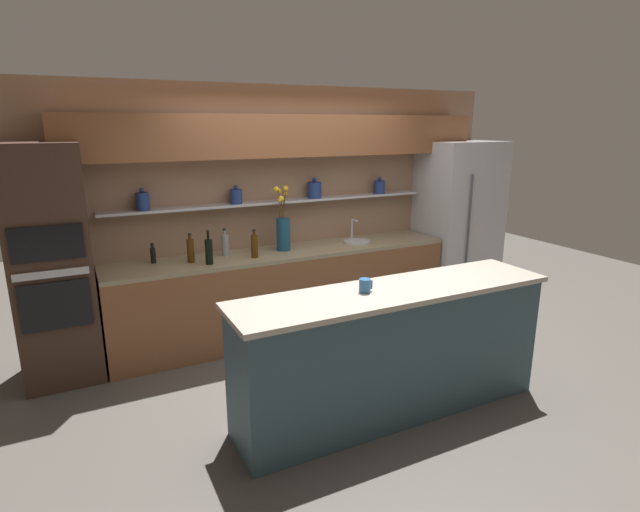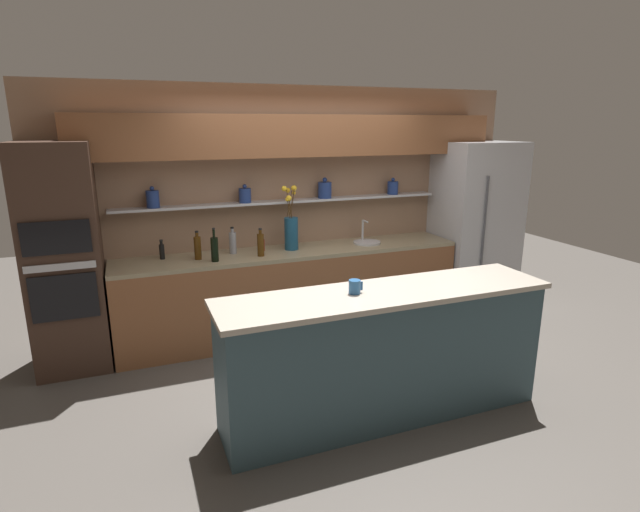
{
  "view_description": "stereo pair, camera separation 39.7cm",
  "coord_description": "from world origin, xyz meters",
  "px_view_note": "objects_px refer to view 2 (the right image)",
  "views": [
    {
      "loc": [
        -2.08,
        -3.44,
        2.21
      ],
      "look_at": [
        -0.18,
        0.35,
        1.08
      ],
      "focal_mm": 28.0,
      "sensor_mm": 36.0,
      "label": 1
    },
    {
      "loc": [
        -1.72,
        -3.6,
        2.21
      ],
      "look_at": [
        -0.18,
        0.35,
        1.08
      ],
      "focal_mm": 28.0,
      "sensor_mm": 36.0,
      "label": 2
    }
  ],
  "objects_px": {
    "oven_tower": "(64,260)",
    "coffee_mug": "(355,287)",
    "bottle_spirit_0": "(233,242)",
    "bottle_sauce_3": "(162,251)",
    "sink_fixture": "(367,241)",
    "bottle_spirit_5": "(261,244)",
    "refrigerator": "(475,227)",
    "flower_vase": "(291,229)",
    "bottle_spirit_2": "(198,247)",
    "bottle_sauce_4": "(262,244)",
    "bottle_wine_1": "(215,249)"
  },
  "relations": [
    {
      "from": "sink_fixture",
      "to": "coffee_mug",
      "type": "relative_size",
      "value": 2.86
    },
    {
      "from": "bottle_spirit_5",
      "to": "refrigerator",
      "type": "bearing_deg",
      "value": 1.47
    },
    {
      "from": "bottle_wine_1",
      "to": "bottle_sauce_4",
      "type": "bearing_deg",
      "value": 24.11
    },
    {
      "from": "bottle_wine_1",
      "to": "coffee_mug",
      "type": "height_order",
      "value": "bottle_wine_1"
    },
    {
      "from": "coffee_mug",
      "to": "sink_fixture",
      "type": "bearing_deg",
      "value": 61.0
    },
    {
      "from": "oven_tower",
      "to": "flower_vase",
      "type": "bearing_deg",
      "value": 1.24
    },
    {
      "from": "bottle_spirit_2",
      "to": "bottle_sauce_4",
      "type": "xyz_separation_m",
      "value": [
        0.68,
        0.1,
        -0.05
      ]
    },
    {
      "from": "oven_tower",
      "to": "bottle_spirit_0",
      "type": "distance_m",
      "value": 1.54
    },
    {
      "from": "oven_tower",
      "to": "bottle_wine_1",
      "type": "height_order",
      "value": "oven_tower"
    },
    {
      "from": "bottle_sauce_4",
      "to": "oven_tower",
      "type": "bearing_deg",
      "value": -176.93
    },
    {
      "from": "bottle_spirit_5",
      "to": "sink_fixture",
      "type": "bearing_deg",
      "value": 5.38
    },
    {
      "from": "bottle_spirit_2",
      "to": "bottle_sauce_3",
      "type": "height_order",
      "value": "bottle_spirit_2"
    },
    {
      "from": "oven_tower",
      "to": "bottle_spirit_2",
      "type": "height_order",
      "value": "oven_tower"
    },
    {
      "from": "oven_tower",
      "to": "bottle_spirit_5",
      "type": "xyz_separation_m",
      "value": [
        1.78,
        -0.1,
        0.01
      ]
    },
    {
      "from": "flower_vase",
      "to": "bottle_spirit_0",
      "type": "distance_m",
      "value": 0.62
    },
    {
      "from": "refrigerator",
      "to": "sink_fixture",
      "type": "distance_m",
      "value": 1.42
    },
    {
      "from": "bottle_spirit_0",
      "to": "bottle_sauce_4",
      "type": "xyz_separation_m",
      "value": [
        0.31,
        0.0,
        -0.04
      ]
    },
    {
      "from": "oven_tower",
      "to": "bottle_sauce_4",
      "type": "bearing_deg",
      "value": 3.07
    },
    {
      "from": "refrigerator",
      "to": "bottle_sauce_4",
      "type": "height_order",
      "value": "refrigerator"
    },
    {
      "from": "bottle_wine_1",
      "to": "bottle_sauce_4",
      "type": "relative_size",
      "value": 1.93
    },
    {
      "from": "bottle_spirit_2",
      "to": "coffee_mug",
      "type": "bearing_deg",
      "value": -63.42
    },
    {
      "from": "oven_tower",
      "to": "bottle_spirit_2",
      "type": "xyz_separation_m",
      "value": [
        1.17,
        -0.0,
        0.01
      ]
    },
    {
      "from": "sink_fixture",
      "to": "coffee_mug",
      "type": "distance_m",
      "value": 2.01
    },
    {
      "from": "refrigerator",
      "to": "bottle_spirit_2",
      "type": "xyz_separation_m",
      "value": [
        -3.27,
        0.03,
        0.04
      ]
    },
    {
      "from": "refrigerator",
      "to": "coffee_mug",
      "type": "height_order",
      "value": "refrigerator"
    },
    {
      "from": "bottle_sauce_3",
      "to": "bottle_spirit_5",
      "type": "xyz_separation_m",
      "value": [
        0.93,
        -0.24,
        0.04
      ]
    },
    {
      "from": "bottle_spirit_0",
      "to": "bottle_sauce_3",
      "type": "relative_size",
      "value": 1.42
    },
    {
      "from": "flower_vase",
      "to": "bottle_sauce_4",
      "type": "relative_size",
      "value": 3.95
    },
    {
      "from": "sink_fixture",
      "to": "bottle_sauce_3",
      "type": "xyz_separation_m",
      "value": [
        -2.17,
        0.12,
        0.06
      ]
    },
    {
      "from": "sink_fixture",
      "to": "bottle_sauce_4",
      "type": "height_order",
      "value": "sink_fixture"
    },
    {
      "from": "bottle_sauce_4",
      "to": "refrigerator",
      "type": "bearing_deg",
      "value": -3.0
    },
    {
      "from": "oven_tower",
      "to": "sink_fixture",
      "type": "relative_size",
      "value": 6.84
    },
    {
      "from": "bottle_spirit_5",
      "to": "oven_tower",
      "type": "bearing_deg",
      "value": 176.63
    },
    {
      "from": "sink_fixture",
      "to": "bottle_sauce_3",
      "type": "height_order",
      "value": "sink_fixture"
    },
    {
      "from": "oven_tower",
      "to": "coffee_mug",
      "type": "relative_size",
      "value": 19.56
    },
    {
      "from": "bottle_spirit_2",
      "to": "coffee_mug",
      "type": "relative_size",
      "value": 2.69
    },
    {
      "from": "bottle_sauce_4",
      "to": "bottle_spirit_5",
      "type": "height_order",
      "value": "bottle_spirit_5"
    },
    {
      "from": "sink_fixture",
      "to": "bottle_spirit_5",
      "type": "xyz_separation_m",
      "value": [
        -1.24,
        -0.12,
        0.1
      ]
    },
    {
      "from": "refrigerator",
      "to": "sink_fixture",
      "type": "xyz_separation_m",
      "value": [
        -1.42,
        0.05,
        -0.06
      ]
    },
    {
      "from": "bottle_sauce_4",
      "to": "coffee_mug",
      "type": "xyz_separation_m",
      "value": [
        0.2,
        -1.85,
        0.08
      ]
    },
    {
      "from": "sink_fixture",
      "to": "bottle_spirit_2",
      "type": "distance_m",
      "value": 1.85
    },
    {
      "from": "bottle_spirit_0",
      "to": "refrigerator",
      "type": "bearing_deg",
      "value": -2.66
    },
    {
      "from": "bottle_spirit_2",
      "to": "bottle_sauce_3",
      "type": "distance_m",
      "value": 0.36
    },
    {
      "from": "bottle_spirit_2",
      "to": "bottle_sauce_3",
      "type": "xyz_separation_m",
      "value": [
        -0.33,
        0.14,
        -0.04
      ]
    },
    {
      "from": "oven_tower",
      "to": "bottle_sauce_3",
      "type": "relative_size",
      "value": 10.62
    },
    {
      "from": "bottle_sauce_3",
      "to": "coffee_mug",
      "type": "distance_m",
      "value": 2.23
    },
    {
      "from": "bottle_sauce_3",
      "to": "bottle_sauce_4",
      "type": "distance_m",
      "value": 1.0
    },
    {
      "from": "sink_fixture",
      "to": "flower_vase",
      "type": "bearing_deg",
      "value": 177.75
    },
    {
      "from": "bottle_wine_1",
      "to": "bottle_sauce_3",
      "type": "bearing_deg",
      "value": 149.6
    },
    {
      "from": "oven_tower",
      "to": "bottle_sauce_3",
      "type": "distance_m",
      "value": 0.86
    }
  ]
}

